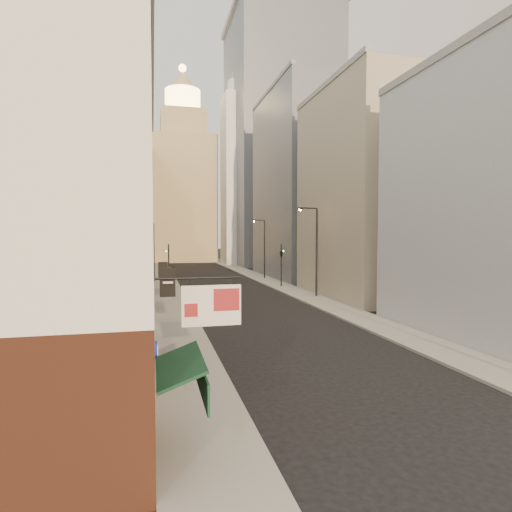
{
  "coord_description": "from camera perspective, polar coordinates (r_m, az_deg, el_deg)",
  "views": [
    {
      "loc": [
        -8.01,
        -8.32,
        6.04
      ],
      "look_at": [
        -1.98,
        16.62,
        4.78
      ],
      "focal_mm": 30.0,
      "sensor_mm": 36.0,
      "label": 1
    }
  ],
  "objects": [
    {
      "name": "ground",
      "position": [
        13.03,
        29.63,
        -25.16
      ],
      "size": [
        360.0,
        360.0,
        0.0
      ],
      "primitive_type": "plane",
      "color": "black",
      "rests_on": "ground"
    },
    {
      "name": "sidewalk_left",
      "position": [
        63.62,
        -12.18,
        -2.63
      ],
      "size": [
        3.0,
        140.0,
        0.15
      ],
      "primitive_type": "cube",
      "color": "gray",
      "rests_on": "ground"
    },
    {
      "name": "sidewalk_right",
      "position": [
        65.23,
        -0.68,
        -2.43
      ],
      "size": [
        3.0,
        140.0,
        0.15
      ],
      "primitive_type": "cube",
      "color": "gray",
      "rests_on": "ground"
    },
    {
      "name": "near_building_left",
      "position": [
        17.57,
        -23.37,
        2.52
      ],
      "size": [
        8.3,
        23.04,
        12.3
      ],
      "color": "brown",
      "rests_on": "ground"
    },
    {
      "name": "left_bldg_beige",
      "position": [
        34.61,
        -20.3,
        5.89
      ],
      "size": [
        8.0,
        12.0,
        16.0
      ],
      "primitive_type": "cube",
      "color": "tan",
      "rests_on": "ground"
    },
    {
      "name": "left_bldg_grey",
      "position": [
        50.63,
        -18.21,
        7.16
      ],
      "size": [
        8.0,
        16.0,
        20.0
      ],
      "primitive_type": "cube",
      "color": "#A4A4A9",
      "rests_on": "ground"
    },
    {
      "name": "left_bldg_tan",
      "position": [
        68.48,
        -16.98,
        4.75
      ],
      "size": [
        8.0,
        18.0,
        17.0
      ],
      "primitive_type": "cube",
      "color": "#9D8964",
      "rests_on": "ground"
    },
    {
      "name": "left_bldg_wingrid",
      "position": [
        88.61,
        -16.25,
        6.56
      ],
      "size": [
        8.0,
        20.0,
        24.0
      ],
      "primitive_type": "cube",
      "color": "gray",
      "rests_on": "ground"
    },
    {
      "name": "right_bldg_beige",
      "position": [
        43.41,
        14.06,
        7.97
      ],
      "size": [
        8.0,
        16.0,
        20.0
      ],
      "primitive_type": "cube",
      "color": "tan",
      "rests_on": "ground"
    },
    {
      "name": "right_bldg_wingrid",
      "position": [
        62.05,
        5.39,
        9.25
      ],
      "size": [
        8.0,
        20.0,
        26.0
      ],
      "primitive_type": "cube",
      "color": "gray",
      "rests_on": "ground"
    },
    {
      "name": "highrise",
      "position": [
        92.26,
        3.22,
        15.09
      ],
      "size": [
        21.0,
        23.0,
        51.2
      ],
      "color": "gray",
      "rests_on": "ground"
    },
    {
      "name": "clock_tower",
      "position": [
        101.23,
        -9.66,
        9.35
      ],
      "size": [
        14.0,
        14.0,
        44.9
      ],
      "color": "#9D8964",
      "rests_on": "ground"
    },
    {
      "name": "white_tower",
      "position": [
        89.07,
        -1.82,
        10.93
      ],
      "size": [
        8.0,
        8.0,
        41.5
      ],
      "color": "silver",
      "rests_on": "ground"
    },
    {
      "name": "streetlamp_mid",
      "position": [
        41.16,
        7.84,
        1.24
      ],
      "size": [
        2.22,
        0.73,
        8.63
      ],
      "rotation": [
        0.0,
        0.0,
        0.25
      ],
      "color": "black",
      "rests_on": "ground"
    },
    {
      "name": "streetlamp_far",
      "position": [
        58.13,
        0.99,
        1.42
      ],
      "size": [
        1.99,
        1.0,
        8.1
      ],
      "rotation": [
        0.0,
        0.0,
        0.42
      ],
      "color": "black",
      "rests_on": "ground"
    },
    {
      "name": "traffic_light_left",
      "position": [
        49.59,
        -11.58,
        -0.08
      ],
      "size": [
        0.56,
        0.45,
        5.0
      ],
      "rotation": [
        0.0,
        0.0,
        3.05
      ],
      "color": "black",
      "rests_on": "ground"
    },
    {
      "name": "traffic_light_right",
      "position": [
        49.0,
        3.4,
        0.17
      ],
      "size": [
        0.69,
        0.69,
        5.0
      ],
      "rotation": [
        0.0,
        0.0,
        3.44
      ],
      "color": "black",
      "rests_on": "ground"
    }
  ]
}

